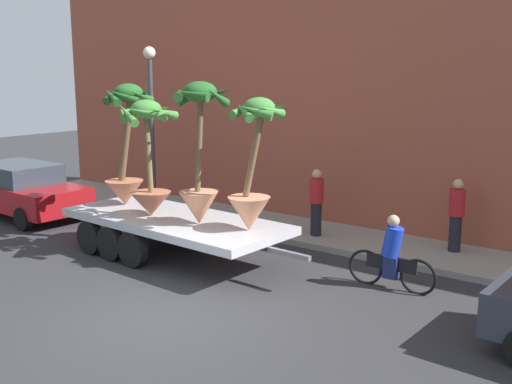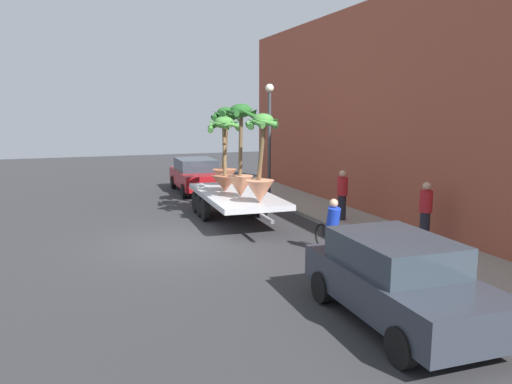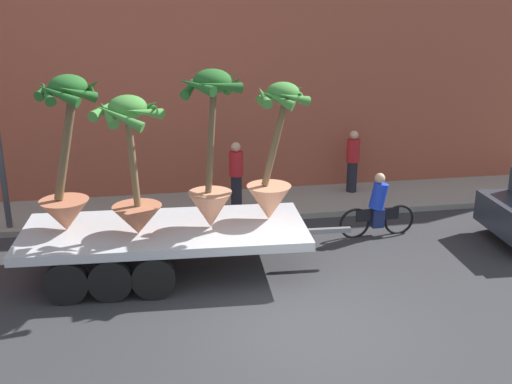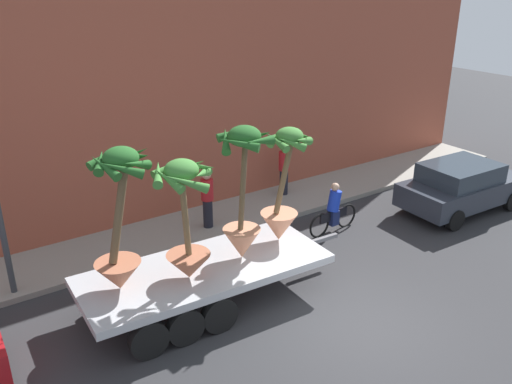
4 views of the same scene
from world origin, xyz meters
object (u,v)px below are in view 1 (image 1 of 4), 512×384
at_px(pedestrian_far_left, 456,214).
at_px(street_lamp, 151,107).
at_px(pedestrian_near_gate, 316,201).
at_px(cyclist, 392,256).
at_px(flatbed_trailer, 167,224).
at_px(potted_palm_extra, 199,160).
at_px(potted_palm_rear, 253,176).
at_px(trailing_car, 22,189).
at_px(potted_palm_middle, 126,150).
at_px(potted_palm_front, 149,160).

relative_size(pedestrian_far_left, street_lamp, 0.35).
distance_m(pedestrian_near_gate, street_lamp, 5.88).
bearing_deg(cyclist, pedestrian_far_left, 83.60).
relative_size(flatbed_trailer, potted_palm_extra, 2.14).
distance_m(potted_palm_extra, pedestrian_far_left, 6.05).
distance_m(cyclist, pedestrian_near_gate, 3.65).
relative_size(potted_palm_rear, trailing_car, 0.61).
relative_size(potted_palm_middle, pedestrian_far_left, 1.76).
height_order(trailing_car, pedestrian_far_left, pedestrian_far_left).
relative_size(potted_palm_extra, trailing_car, 0.68).
relative_size(potted_palm_extra, pedestrian_near_gate, 1.81).
distance_m(pedestrian_near_gate, pedestrian_far_left, 3.39).
height_order(cyclist, trailing_car, trailing_car).
bearing_deg(potted_palm_extra, potted_palm_front, -176.11).
relative_size(potted_palm_rear, pedestrian_far_left, 1.63).
bearing_deg(flatbed_trailer, cyclist, 12.42).
distance_m(pedestrian_far_left, street_lamp, 9.10).
bearing_deg(trailing_car, flatbed_trailer, -1.84).
distance_m(potted_palm_rear, street_lamp, 6.44).
xyz_separation_m(cyclist, street_lamp, (-8.44, 1.61, 2.56)).
distance_m(potted_palm_middle, potted_palm_extra, 2.72).
bearing_deg(potted_palm_extra, cyclist, 17.90).
bearing_deg(pedestrian_near_gate, potted_palm_middle, -140.54).
height_order(trailing_car, pedestrian_near_gate, pedestrian_near_gate).
bearing_deg(pedestrian_far_left, potted_palm_front, -143.88).
relative_size(cyclist, pedestrian_far_left, 1.08).
distance_m(flatbed_trailer, potted_palm_middle, 2.23).
bearing_deg(potted_palm_front, potted_palm_extra, 3.89).
height_order(potted_palm_middle, trailing_car, potted_palm_middle).
bearing_deg(pedestrian_far_left, pedestrian_near_gate, -167.28).
height_order(flatbed_trailer, potted_palm_middle, potted_palm_middle).
bearing_deg(street_lamp, flatbed_trailer, -39.67).
distance_m(flatbed_trailer, street_lamp, 4.95).
xyz_separation_m(flatbed_trailer, potted_palm_front, (-0.27, -0.24, 1.53)).
bearing_deg(potted_palm_front, pedestrian_near_gate, 54.88).
bearing_deg(potted_palm_extra, pedestrian_far_left, 43.75).
bearing_deg(street_lamp, potted_palm_middle, -55.02).
xyz_separation_m(potted_palm_rear, potted_palm_middle, (-3.97, 0.10, 0.22)).
relative_size(potted_palm_rear, pedestrian_near_gate, 1.63).
relative_size(trailing_car, pedestrian_near_gate, 2.66).
relative_size(pedestrian_near_gate, pedestrian_far_left, 1.00).
bearing_deg(street_lamp, potted_palm_front, -44.52).
xyz_separation_m(flatbed_trailer, potted_palm_rear, (2.46, 0.08, 1.40)).
xyz_separation_m(cyclist, trailing_car, (-11.41, -0.93, 0.16)).
distance_m(potted_palm_rear, potted_palm_extra, 1.31).
relative_size(potted_palm_middle, cyclist, 1.63).
height_order(potted_palm_middle, potted_palm_front, potted_palm_middle).
xyz_separation_m(trailing_car, pedestrian_far_left, (11.73, 3.73, 0.21)).
relative_size(cyclist, street_lamp, 0.38).
relative_size(flatbed_trailer, pedestrian_near_gate, 3.86).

